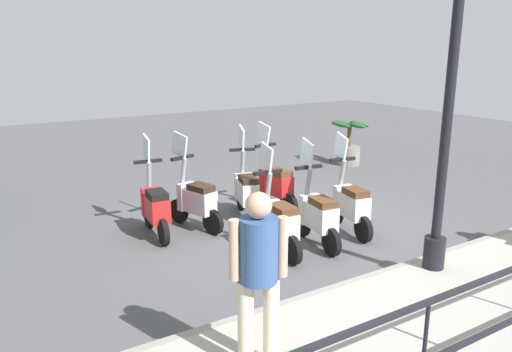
{
  "coord_description": "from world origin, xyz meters",
  "views": [
    {
      "loc": [
        -6.16,
        4.42,
        2.88
      ],
      "look_at": [
        0.2,
        0.5,
        0.9
      ],
      "focal_mm": 35.0,
      "sensor_mm": 36.0,
      "label": 1
    }
  ],
  "objects_px": {
    "scooter_near_2": "(277,221)",
    "scooter_far_3": "(155,206)",
    "scooter_far_1": "(246,190)",
    "scooter_far_2": "(195,200)",
    "scooter_far_0": "(275,183)",
    "scooter_near_1": "(317,214)",
    "potted_palm": "(349,147)",
    "scooter_near_0": "(350,204)",
    "lamp_post_near": "(447,122)",
    "pedestrian_distant": "(259,269)"
  },
  "relations": [
    {
      "from": "scooter_near_2",
      "to": "scooter_far_3",
      "type": "bearing_deg",
      "value": 42.09
    },
    {
      "from": "scooter_far_3",
      "to": "scooter_far_1",
      "type": "bearing_deg",
      "value": -84.36
    },
    {
      "from": "scooter_far_2",
      "to": "scooter_far_0",
      "type": "bearing_deg",
      "value": -101.38
    },
    {
      "from": "scooter_near_1",
      "to": "scooter_far_2",
      "type": "distance_m",
      "value": 1.99
    },
    {
      "from": "scooter_near_1",
      "to": "potted_palm",
      "type": "bearing_deg",
      "value": -39.59
    },
    {
      "from": "scooter_near_0",
      "to": "lamp_post_near",
      "type": "bearing_deg",
      "value": -175.14
    },
    {
      "from": "scooter_near_0",
      "to": "scooter_far_0",
      "type": "xyz_separation_m",
      "value": [
        1.59,
        0.35,
        0.0
      ]
    },
    {
      "from": "scooter_far_1",
      "to": "scooter_far_0",
      "type": "bearing_deg",
      "value": -63.28
    },
    {
      "from": "scooter_far_2",
      "to": "scooter_far_3",
      "type": "bearing_deg",
      "value": 71.72
    },
    {
      "from": "scooter_near_0",
      "to": "scooter_near_1",
      "type": "height_order",
      "value": "same"
    },
    {
      "from": "lamp_post_near",
      "to": "scooter_far_1",
      "type": "bearing_deg",
      "value": 14.51
    },
    {
      "from": "lamp_post_near",
      "to": "scooter_far_0",
      "type": "xyz_separation_m",
      "value": [
        3.33,
        0.18,
        -1.51
      ]
    },
    {
      "from": "pedestrian_distant",
      "to": "scooter_far_0",
      "type": "xyz_separation_m",
      "value": [
        3.88,
        -2.76,
        -0.6
      ]
    },
    {
      "from": "scooter_far_0",
      "to": "scooter_far_2",
      "type": "height_order",
      "value": "same"
    },
    {
      "from": "pedestrian_distant",
      "to": "scooter_far_1",
      "type": "relative_size",
      "value": 1.03
    },
    {
      "from": "scooter_near_0",
      "to": "scooter_far_2",
      "type": "xyz_separation_m",
      "value": [
        1.44,
        1.96,
        0.0
      ]
    },
    {
      "from": "scooter_far_0",
      "to": "lamp_post_near",
      "type": "bearing_deg",
      "value": 178.71
    },
    {
      "from": "lamp_post_near",
      "to": "scooter_far_1",
      "type": "xyz_separation_m",
      "value": [
        3.23,
        0.84,
        -1.51
      ]
    },
    {
      "from": "scooter_far_3",
      "to": "scooter_near_2",
      "type": "bearing_deg",
      "value": -136.51
    },
    {
      "from": "scooter_near_1",
      "to": "scooter_far_3",
      "type": "height_order",
      "value": "same"
    },
    {
      "from": "scooter_near_2",
      "to": "scooter_far_3",
      "type": "height_order",
      "value": "same"
    },
    {
      "from": "pedestrian_distant",
      "to": "scooter_near_1",
      "type": "relative_size",
      "value": 1.03
    },
    {
      "from": "scooter_near_2",
      "to": "scooter_far_2",
      "type": "xyz_separation_m",
      "value": [
        1.52,
        0.55,
        0.0
      ]
    },
    {
      "from": "pedestrian_distant",
      "to": "scooter_near_2",
      "type": "relative_size",
      "value": 1.03
    },
    {
      "from": "pedestrian_distant",
      "to": "potted_palm",
      "type": "xyz_separation_m",
      "value": [
        5.81,
        -6.24,
        -0.63
      ]
    },
    {
      "from": "scooter_far_2",
      "to": "scooter_near_0",
      "type": "bearing_deg",
      "value": -142.74
    },
    {
      "from": "potted_palm",
      "to": "scooter_near_0",
      "type": "xyz_separation_m",
      "value": [
        -3.52,
        3.14,
        0.04
      ]
    },
    {
      "from": "lamp_post_near",
      "to": "potted_palm",
      "type": "xyz_separation_m",
      "value": [
        5.27,
        -3.3,
        -1.55
      ]
    },
    {
      "from": "lamp_post_near",
      "to": "scooter_near_2",
      "type": "bearing_deg",
      "value": 36.63
    },
    {
      "from": "scooter_far_1",
      "to": "scooter_far_2",
      "type": "distance_m",
      "value": 0.96
    },
    {
      "from": "scooter_near_1",
      "to": "scooter_far_3",
      "type": "distance_m",
      "value": 2.46
    },
    {
      "from": "scooter_near_0",
      "to": "scooter_far_3",
      "type": "relative_size",
      "value": 1.0
    },
    {
      "from": "scooter_far_2",
      "to": "scooter_far_1",
      "type": "bearing_deg",
      "value": -104.29
    },
    {
      "from": "potted_palm",
      "to": "scooter_far_1",
      "type": "xyz_separation_m",
      "value": [
        -2.04,
        4.13,
        0.04
      ]
    },
    {
      "from": "potted_palm",
      "to": "scooter_far_0",
      "type": "bearing_deg",
      "value": 119.04
    },
    {
      "from": "scooter_near_1",
      "to": "scooter_far_2",
      "type": "relative_size",
      "value": 1.0
    },
    {
      "from": "scooter_near_1",
      "to": "scooter_far_0",
      "type": "height_order",
      "value": "same"
    },
    {
      "from": "pedestrian_distant",
      "to": "scooter_near_2",
      "type": "distance_m",
      "value": 2.86
    },
    {
      "from": "scooter_near_0",
      "to": "scooter_near_1",
      "type": "relative_size",
      "value": 1.0
    },
    {
      "from": "pedestrian_distant",
      "to": "scooter_far_3",
      "type": "height_order",
      "value": "pedestrian_distant"
    },
    {
      "from": "scooter_near_2",
      "to": "scooter_far_2",
      "type": "height_order",
      "value": "same"
    },
    {
      "from": "scooter_near_2",
      "to": "scooter_far_1",
      "type": "xyz_separation_m",
      "value": [
        1.55,
        -0.41,
        0.0
      ]
    },
    {
      "from": "potted_palm",
      "to": "scooter_far_2",
      "type": "relative_size",
      "value": 0.69
    },
    {
      "from": "scooter_near_2",
      "to": "scooter_far_2",
      "type": "bearing_deg",
      "value": 23.84
    },
    {
      "from": "scooter_near_1",
      "to": "scooter_far_1",
      "type": "bearing_deg",
      "value": 15.94
    },
    {
      "from": "scooter_near_0",
      "to": "scooter_near_2",
      "type": "xyz_separation_m",
      "value": [
        -0.07,
        1.41,
        0.0
      ]
    },
    {
      "from": "scooter_far_1",
      "to": "scooter_near_2",
      "type": "bearing_deg",
      "value": -177.33
    },
    {
      "from": "pedestrian_distant",
      "to": "scooter_far_2",
      "type": "xyz_separation_m",
      "value": [
        3.74,
        -1.14,
        -0.6
      ]
    },
    {
      "from": "scooter_far_2",
      "to": "scooter_near_1",
      "type": "bearing_deg",
      "value": -158.81
    },
    {
      "from": "pedestrian_distant",
      "to": "scooter_far_1",
      "type": "bearing_deg",
      "value": 172.87
    }
  ]
}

